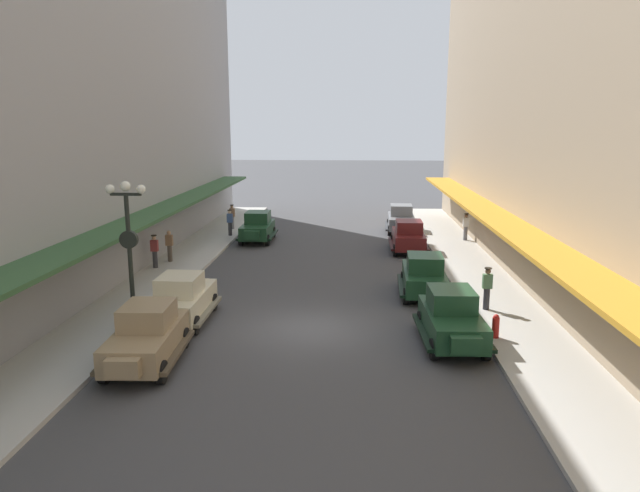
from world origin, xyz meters
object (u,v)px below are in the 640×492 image
object	(u,v)px
pedestrian_0	(169,246)
pedestrian_2	(232,216)
parked_car_5	(401,218)
lamp_post_with_clock	(129,247)
parked_car_0	(424,274)
parked_car_2	(146,335)
fire_hydrant	(496,326)
pedestrian_5	(155,251)
pedestrian_1	(230,222)
pedestrian_4	(487,288)
pedestrian_3	(466,226)
parked_car_4	(258,226)
parked_car_3	(182,297)
parked_car_1	(408,235)
parked_car_6	(452,317)

from	to	relation	value
pedestrian_0	pedestrian_2	distance (m)	9.97
parked_car_5	lamp_post_with_clock	world-z (taller)	lamp_post_with_clock
parked_car_0	parked_car_2	xyz separation A→B (m)	(-9.31, -7.88, 0.00)
parked_car_0	lamp_post_with_clock	distance (m)	12.06
fire_hydrant	pedestrian_5	distance (m)	17.32
pedestrian_1	pedestrian_4	world-z (taller)	same
lamp_post_with_clock	pedestrian_2	bearing A→B (deg)	91.27
pedestrian_3	fire_hydrant	bearing A→B (deg)	-97.02
parked_car_2	parked_car_5	size ratio (longest dim) A/B	1.00
fire_hydrant	pedestrian_1	bearing A→B (deg)	125.65
parked_car_0	pedestrian_5	size ratio (longest dim) A/B	2.58
parked_car_4	pedestrian_0	world-z (taller)	parked_car_4
pedestrian_2	pedestrian_5	distance (m)	11.40
parked_car_2	parked_car_3	world-z (taller)	same
parked_car_4	pedestrian_1	distance (m)	2.22
parked_car_4	pedestrian_0	xyz separation A→B (m)	(-3.61, -6.41, 0.05)
parked_car_0	pedestrian_4	distance (m)	3.12
parked_car_1	parked_car_6	distance (m)	14.55
parked_car_3	pedestrian_3	bearing A→B (deg)	49.89
pedestrian_1	pedestrian_4	xyz separation A→B (m)	(13.19, -14.76, 0.00)
parked_car_1	pedestrian_0	bearing A→B (deg)	-163.18
pedestrian_3	parked_car_4	bearing A→B (deg)	-178.57
parked_car_2	parked_car_6	bearing A→B (deg)	13.27
lamp_post_with_clock	pedestrian_0	distance (m)	10.05
parked_car_6	pedestrian_3	distance (m)	17.80
lamp_post_with_clock	pedestrian_5	bearing A→B (deg)	103.70
parked_car_5	parked_car_1	bearing A→B (deg)	-90.60
parked_car_5	pedestrian_2	distance (m)	11.58
pedestrian_3	pedestrian_4	xyz separation A→B (m)	(-1.75, -14.05, 0.00)
parked_car_0	pedestrian_4	xyz separation A→B (m)	(2.16, -2.24, 0.07)
pedestrian_1	pedestrian_5	distance (m)	9.06
parked_car_1	pedestrian_0	xyz separation A→B (m)	(-12.79, -3.87, 0.05)
parked_car_5	parked_car_6	distance (m)	20.81
parked_car_0	fire_hydrant	xyz separation A→B (m)	(1.80, -5.36, -0.38)
pedestrian_5	lamp_post_with_clock	bearing A→B (deg)	-76.30
parked_car_1	parked_car_5	bearing A→B (deg)	89.40
parked_car_1	pedestrian_4	distance (m)	11.36
fire_hydrant	pedestrian_2	xyz separation A→B (m)	(-13.18, 20.32, 0.45)
parked_car_2	fire_hydrant	distance (m)	11.40
lamp_post_with_clock	pedestrian_4	xyz separation A→B (m)	(13.11, 2.39, -1.97)
parked_car_5	parked_car_6	bearing A→B (deg)	-89.77
pedestrian_4	parked_car_5	bearing A→B (deg)	96.45
parked_car_5	parked_car_3	bearing A→B (deg)	-116.51
parked_car_4	pedestrian_5	bearing A→B (deg)	-116.60
parked_car_0	pedestrian_2	size ratio (longest dim) A/B	2.58
pedestrian_4	pedestrian_5	bearing A→B (deg)	158.68
parked_car_2	parked_car_6	world-z (taller)	same
parked_car_4	fire_hydrant	distance (m)	20.04
parked_car_4	pedestrian_4	xyz separation A→B (m)	(11.22, -13.73, 0.07)
parked_car_6	pedestrian_2	world-z (taller)	parked_car_6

